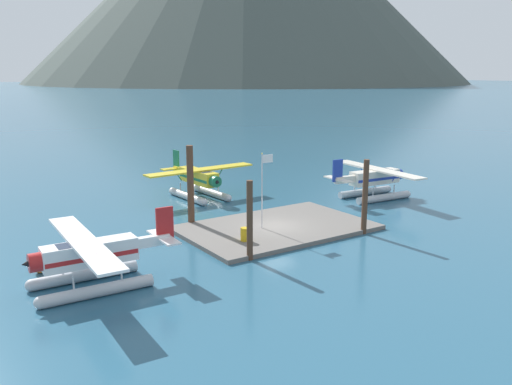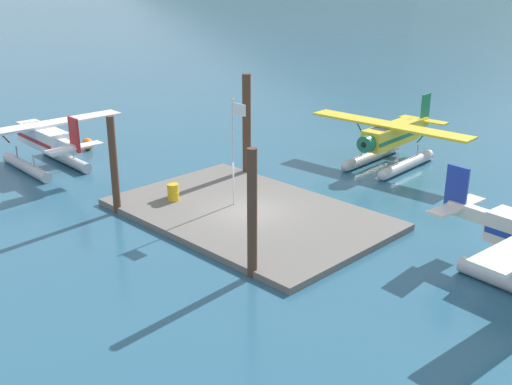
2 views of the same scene
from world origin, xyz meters
name	(u,v)px [view 2 (image 2 of 2)]	position (x,y,z in m)	size (l,w,h in m)	color
ground_plane	(248,217)	(0.00, 0.00, 0.00)	(1200.00, 1200.00, 0.00)	#285670
dock_platform	(248,214)	(0.00, 0.00, 0.15)	(13.27, 8.65, 0.30)	#66605B
piling_near_left	(114,165)	(-5.03, -4.22, 2.45)	(0.38, 0.38, 4.89)	#4C3323
piling_near_right	(252,215)	(4.53, -4.21, 2.63)	(0.39, 0.39, 5.26)	#4C3323
piling_far_left	(247,126)	(-4.56, 4.32, 2.98)	(0.49, 0.49, 5.96)	#4C3323
flagpole	(235,140)	(-1.02, 0.09, 3.68)	(0.95, 0.10, 5.37)	silver
fuel_drum	(173,192)	(-3.75, -1.70, 0.74)	(0.62, 0.62, 0.88)	gold
mooring_buoy	(88,144)	(-16.01, 0.59, 0.40)	(0.79, 0.79, 0.79)	orange
seaplane_white_port_aft	(44,143)	(-14.32, -3.25, 1.58)	(7.98, 10.45, 3.84)	#B7BABF
seaplane_yellow_bow_centre	(390,141)	(0.17, 11.89, 1.58)	(10.46, 7.98, 3.84)	#B7BABF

